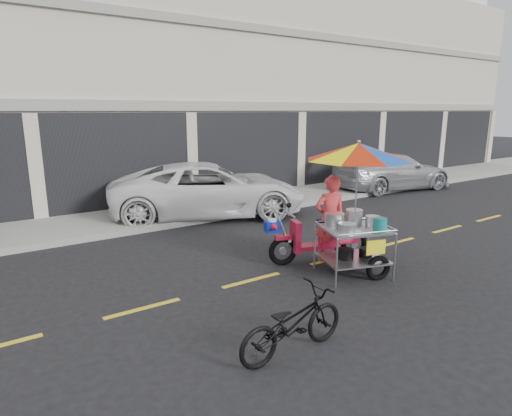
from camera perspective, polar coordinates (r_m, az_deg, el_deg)
ground at (r=8.94m, az=10.25°, el=-6.71°), size 90.00×90.00×0.00m
sidewalk at (r=13.25m, az=-6.50°, el=0.22°), size 45.00×3.00×0.15m
shophouse_block at (r=18.78m, az=-6.42°, el=16.72°), size 36.00×8.11×10.40m
centerline at (r=8.94m, az=10.25°, el=-6.68°), size 42.00×0.10×0.01m
white_pickup at (r=12.26m, az=-6.26°, el=2.48°), size 6.04×4.37×1.53m
silver_pickup at (r=17.06m, az=17.64°, el=4.69°), size 5.07×2.62×1.41m
near_bicycle at (r=5.46m, az=4.88°, el=-15.04°), size 1.60×0.60×0.83m
food_vendor_rig at (r=8.07m, az=11.89°, el=2.52°), size 2.43×2.46×2.47m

